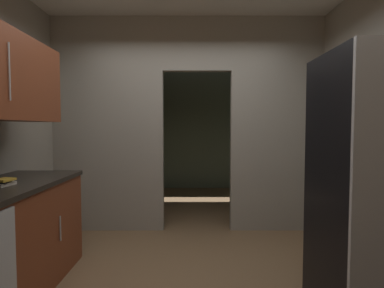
% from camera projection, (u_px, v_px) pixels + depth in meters
% --- Properties ---
extents(kitchen_partition, '(3.55, 0.12, 2.81)m').
position_uv_depth(kitchen_partition, '(185.00, 119.00, 4.07)').
color(kitchen_partition, '#9E998C').
rests_on(kitchen_partition, ground).
extents(adjoining_room_shell, '(3.55, 2.95, 2.81)m').
position_uv_depth(adjoining_room_shell, '(189.00, 126.00, 6.07)').
color(adjoining_room_shell, slate).
rests_on(adjoining_room_shell, ground).
extents(refrigerator, '(0.77, 0.76, 1.88)m').
position_uv_depth(refrigerator, '(380.00, 190.00, 2.11)').
color(refrigerator, black).
rests_on(refrigerator, ground).
extents(book_stack, '(0.15, 0.17, 0.06)m').
position_uv_depth(book_stack, '(3.00, 182.00, 2.35)').
color(book_stack, beige).
rests_on(book_stack, lower_cabinet_run).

